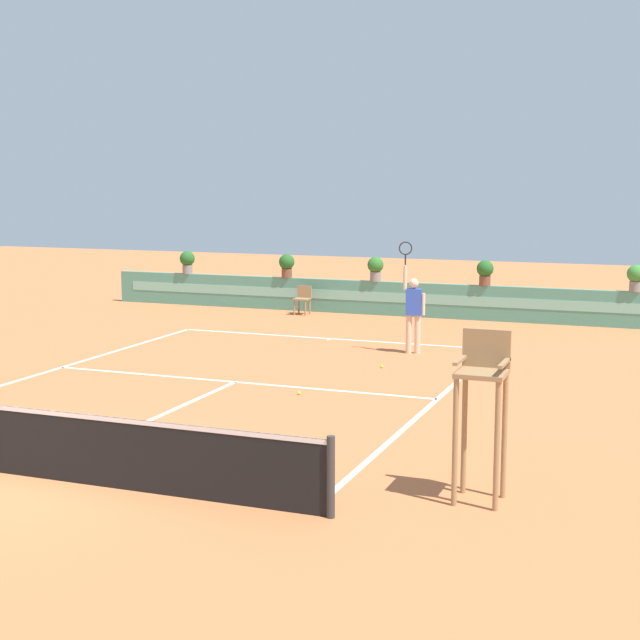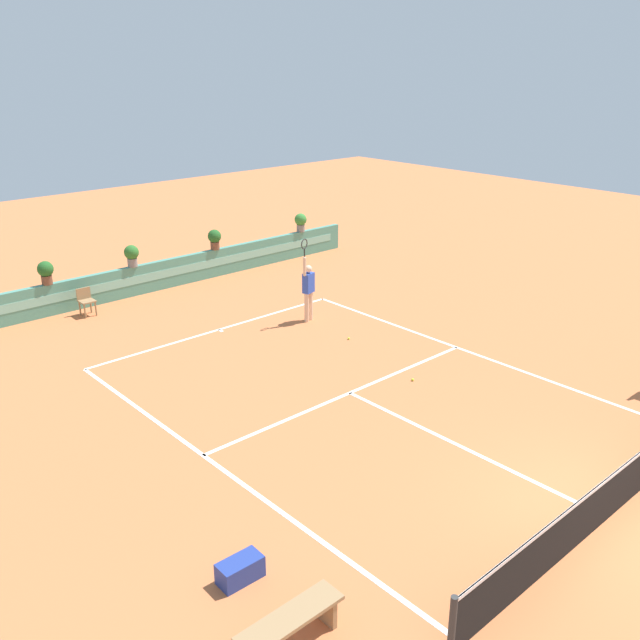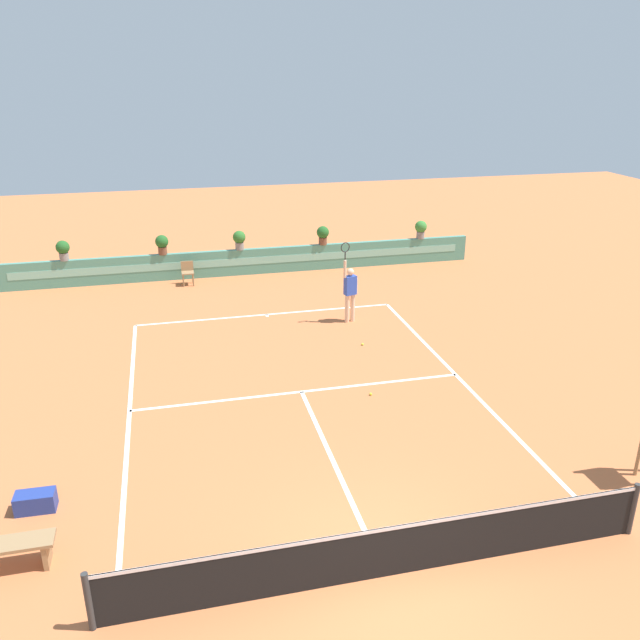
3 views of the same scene
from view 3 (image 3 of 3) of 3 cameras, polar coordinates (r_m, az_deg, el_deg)
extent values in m
plane|color=#C66B3D|center=(15.82, -1.33, -6.97)|extent=(60.00, 60.00, 0.00)
cube|color=white|center=(21.10, -4.72, 0.48)|extent=(8.22, 0.10, 0.01)
cube|color=white|center=(16.16, -1.63, -6.30)|extent=(8.22, 0.10, 0.01)
cube|color=white|center=(13.48, 1.25, -12.47)|extent=(0.10, 6.40, 0.01)
cube|color=white|center=(15.55, -16.42, -8.45)|extent=(0.10, 11.89, 0.01)
cube|color=white|center=(17.01, 12.43, -5.35)|extent=(0.10, 11.89, 0.01)
cube|color=white|center=(21.01, -4.67, 0.39)|extent=(0.10, 0.20, 0.01)
cylinder|color=#333333|center=(10.47, -19.63, -22.24)|extent=(0.10, 0.10, 1.00)
cylinder|color=#333333|center=(12.67, 25.74, -14.69)|extent=(0.10, 0.10, 1.00)
cube|color=black|center=(10.77, 5.85, -19.59)|extent=(8.82, 0.02, 0.95)
cube|color=white|center=(10.48, 5.94, -17.76)|extent=(8.82, 0.03, 0.06)
cube|color=#4C8E7A|center=(25.17, -6.37, 5.10)|extent=(18.00, 0.20, 1.00)
cube|color=#7ABCA8|center=(25.06, -6.34, 5.15)|extent=(17.10, 0.01, 0.28)
cylinder|color=#99754C|center=(24.16, -11.88, 3.38)|extent=(0.05, 0.05, 0.45)
cylinder|color=#99754C|center=(24.17, -11.05, 3.45)|extent=(0.05, 0.05, 0.45)
cylinder|color=#99754C|center=(24.49, -11.91, 3.63)|extent=(0.05, 0.05, 0.45)
cylinder|color=#99754C|center=(24.50, -11.09, 3.70)|extent=(0.05, 0.05, 0.45)
cube|color=#99754C|center=(24.26, -11.53, 4.09)|extent=(0.44, 0.44, 0.04)
cube|color=#99754C|center=(24.39, -11.58, 4.68)|extent=(0.44, 0.04, 0.36)
cube|color=#99754C|center=(11.95, -22.85, -18.21)|extent=(0.08, 0.40, 0.45)
cube|color=#99754C|center=(11.94, -26.19, -17.31)|extent=(1.60, 0.44, 0.06)
cube|color=navy|center=(13.22, -23.68, -14.38)|extent=(0.71, 0.38, 0.36)
cylinder|color=beige|center=(20.39, 2.88, 1.11)|extent=(0.14, 0.14, 0.90)
cylinder|color=beige|center=(20.29, 2.39, 1.02)|extent=(0.14, 0.14, 0.90)
cube|color=#2D4CB7|center=(20.09, 2.67, 3.07)|extent=(0.40, 0.31, 0.60)
sphere|color=beige|center=(19.96, 2.69, 4.24)|extent=(0.22, 0.22, 0.22)
cylinder|color=beige|center=(19.83, 2.20, 4.49)|extent=(0.09, 0.09, 0.55)
cylinder|color=black|center=(19.71, 2.22, 5.66)|extent=(0.04, 0.04, 0.24)
torus|color=#262626|center=(19.64, 2.23, 6.39)|extent=(0.31, 0.11, 0.31)
cylinder|color=beige|center=(20.22, 3.20, 3.03)|extent=(0.09, 0.09, 0.50)
sphere|color=#CCE033|center=(18.77, 3.74, -2.13)|extent=(0.07, 0.07, 0.07)
sphere|color=#CCE033|center=(16.03, 4.48, -6.49)|extent=(0.07, 0.07, 0.07)
cylinder|color=gray|center=(24.97, -7.07, 6.47)|extent=(0.32, 0.32, 0.28)
sphere|color=#2D6B28|center=(24.89, -7.10, 7.23)|extent=(0.48, 0.48, 0.48)
cylinder|color=gray|center=(26.74, 8.80, 7.38)|extent=(0.32, 0.32, 0.28)
sphere|color=#387F33|center=(26.66, 8.84, 8.09)|extent=(0.48, 0.48, 0.48)
cylinder|color=brown|center=(24.84, -13.64, 5.94)|extent=(0.32, 0.32, 0.28)
sphere|color=#235B23|center=(24.75, -13.71, 6.70)|extent=(0.48, 0.48, 0.48)
cylinder|color=gray|center=(25.11, -21.53, 5.20)|extent=(0.32, 0.32, 0.28)
sphere|color=#235B23|center=(25.02, -21.64, 5.95)|extent=(0.48, 0.48, 0.48)
cylinder|color=brown|center=(25.52, 0.25, 6.95)|extent=(0.32, 0.32, 0.28)
sphere|color=#235B23|center=(25.43, 0.25, 7.70)|extent=(0.48, 0.48, 0.48)
camera|label=1|loc=(11.83, 82.47, -15.82)|focal=52.83mm
camera|label=2|loc=(8.30, -78.42, 3.95)|focal=38.69mm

